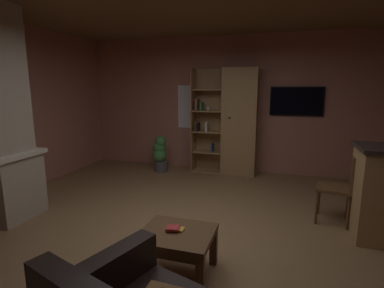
{
  "coord_description": "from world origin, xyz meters",
  "views": [
    {
      "loc": [
        1.06,
        -3.09,
        1.76
      ],
      "look_at": [
        0.0,
        0.4,
        1.05
      ],
      "focal_mm": 27.75,
      "sensor_mm": 36.0,
      "label": 1
    }
  ],
  "objects_px": {
    "table_book_1": "(173,228)",
    "dining_chair": "(342,184)",
    "coffee_table": "(177,240)",
    "wall_mounted_tv": "(296,101)",
    "table_book_0": "(178,229)",
    "potted_floor_plant": "(160,153)",
    "bookshelf_cabinet": "(235,123)"
  },
  "relations": [
    {
      "from": "table_book_1",
      "to": "dining_chair",
      "type": "distance_m",
      "value": 2.36
    },
    {
      "from": "wall_mounted_tv",
      "to": "table_book_0",
      "type": "bearing_deg",
      "value": -107.15
    },
    {
      "from": "bookshelf_cabinet",
      "to": "coffee_table",
      "type": "height_order",
      "value": "bookshelf_cabinet"
    },
    {
      "from": "dining_chair",
      "to": "potted_floor_plant",
      "type": "distance_m",
      "value": 3.55
    },
    {
      "from": "table_book_0",
      "to": "bookshelf_cabinet",
      "type": "bearing_deg",
      "value": 90.21
    },
    {
      "from": "table_book_1",
      "to": "dining_chair",
      "type": "relative_size",
      "value": 0.13
    },
    {
      "from": "table_book_1",
      "to": "potted_floor_plant",
      "type": "height_order",
      "value": "potted_floor_plant"
    },
    {
      "from": "table_book_0",
      "to": "dining_chair",
      "type": "relative_size",
      "value": 0.12
    },
    {
      "from": "bookshelf_cabinet",
      "to": "potted_floor_plant",
      "type": "height_order",
      "value": "bookshelf_cabinet"
    },
    {
      "from": "table_book_0",
      "to": "wall_mounted_tv",
      "type": "bearing_deg",
      "value": 72.85
    },
    {
      "from": "table_book_0",
      "to": "potted_floor_plant",
      "type": "bearing_deg",
      "value": 115.75
    },
    {
      "from": "table_book_1",
      "to": "dining_chair",
      "type": "xyz_separation_m",
      "value": [
        1.71,
        1.62,
        0.08
      ]
    },
    {
      "from": "potted_floor_plant",
      "to": "table_book_0",
      "type": "bearing_deg",
      "value": -64.25
    },
    {
      "from": "table_book_1",
      "to": "coffee_table",
      "type": "bearing_deg",
      "value": -13.84
    },
    {
      "from": "dining_chair",
      "to": "table_book_0",
      "type": "bearing_deg",
      "value": -136.13
    },
    {
      "from": "potted_floor_plant",
      "to": "wall_mounted_tv",
      "type": "relative_size",
      "value": 0.77
    },
    {
      "from": "bookshelf_cabinet",
      "to": "table_book_1",
      "type": "bearing_deg",
      "value": -90.54
    },
    {
      "from": "table_book_0",
      "to": "coffee_table",
      "type": "bearing_deg",
      "value": -94.68
    },
    {
      "from": "table_book_1",
      "to": "bookshelf_cabinet",
      "type": "bearing_deg",
      "value": 89.46
    },
    {
      "from": "coffee_table",
      "to": "wall_mounted_tv",
      "type": "bearing_deg",
      "value": 72.97
    },
    {
      "from": "coffee_table",
      "to": "bookshelf_cabinet",
      "type": "bearing_deg",
      "value": 90.16
    },
    {
      "from": "bookshelf_cabinet",
      "to": "potted_floor_plant",
      "type": "xyz_separation_m",
      "value": [
        -1.51,
        -0.29,
        -0.67
      ]
    },
    {
      "from": "coffee_table",
      "to": "wall_mounted_tv",
      "type": "distance_m",
      "value": 4.03
    },
    {
      "from": "table_book_0",
      "to": "table_book_1",
      "type": "distance_m",
      "value": 0.06
    },
    {
      "from": "bookshelf_cabinet",
      "to": "dining_chair",
      "type": "bearing_deg",
      "value": -47.96
    },
    {
      "from": "potted_floor_plant",
      "to": "dining_chair",
      "type": "bearing_deg",
      "value": -26.13
    },
    {
      "from": "coffee_table",
      "to": "table_book_0",
      "type": "relative_size",
      "value": 6.27
    },
    {
      "from": "table_book_1",
      "to": "potted_floor_plant",
      "type": "xyz_separation_m",
      "value": [
        -1.48,
        3.18,
        -0.07
      ]
    },
    {
      "from": "table_book_1",
      "to": "dining_chair",
      "type": "height_order",
      "value": "dining_chair"
    },
    {
      "from": "coffee_table",
      "to": "table_book_1",
      "type": "distance_m",
      "value": 0.12
    },
    {
      "from": "bookshelf_cabinet",
      "to": "potted_floor_plant",
      "type": "distance_m",
      "value": 1.68
    },
    {
      "from": "coffee_table",
      "to": "dining_chair",
      "type": "distance_m",
      "value": 2.34
    }
  ]
}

